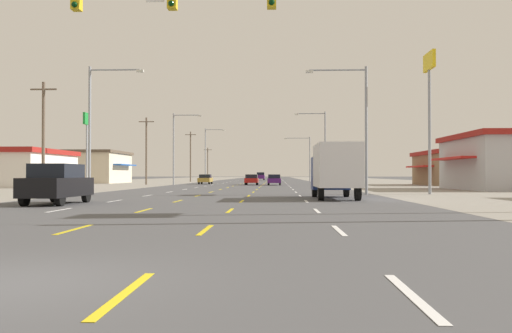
% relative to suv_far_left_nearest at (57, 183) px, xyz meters
% --- Properties ---
extents(ground_plane, '(572.00, 572.00, 0.00)m').
position_rel_suv_far_left_nearest_xyz_m(ground_plane, '(7.18, 47.07, -1.03)').
color(ground_plane, '#4C4C4F').
extents(lot_apron_left, '(28.00, 440.00, 0.01)m').
position_rel_suv_far_left_nearest_xyz_m(lot_apron_left, '(-17.57, 47.07, -1.02)').
color(lot_apron_left, gray).
rests_on(lot_apron_left, ground).
extents(lot_apron_right, '(28.00, 440.00, 0.01)m').
position_rel_suv_far_left_nearest_xyz_m(lot_apron_right, '(31.93, 47.07, -1.02)').
color(lot_apron_right, gray).
rests_on(lot_apron_right, ground).
extents(lane_markings, '(10.64, 227.60, 0.01)m').
position_rel_suv_far_left_nearest_xyz_m(lane_markings, '(7.18, 85.57, -1.02)').
color(lane_markings, white).
rests_on(lane_markings, ground).
extents(signal_span_wire, '(25.39, 0.53, 9.17)m').
position_rel_suv_far_left_nearest_xyz_m(signal_span_wire, '(6.77, -8.42, 4.33)').
color(signal_span_wire, brown).
rests_on(signal_span_wire, ground).
extents(suv_far_left_nearest, '(1.98, 4.90, 1.98)m').
position_rel_suv_far_left_nearest_xyz_m(suv_far_left_nearest, '(0.00, 0.00, 0.00)').
color(suv_far_left_nearest, black).
rests_on(suv_far_left_nearest, ground).
extents(box_truck_far_right_near, '(2.40, 7.20, 3.23)m').
position_rel_suv_far_left_nearest_xyz_m(box_truck_far_right_near, '(14.33, 6.23, 0.81)').
color(box_truck_far_right_near, navy).
rests_on(box_truck_far_right_near, ground).
extents(sedan_inner_right_mid, '(1.80, 4.50, 1.46)m').
position_rel_suv_far_left_nearest_xyz_m(sedan_inner_right_mid, '(10.55, 47.03, -0.27)').
color(sedan_inner_right_mid, '#4C196B').
rests_on(sedan_inner_right_mid, ground).
extents(sedan_center_turn_midfar, '(1.80, 4.50, 1.46)m').
position_rel_suv_far_left_nearest_xyz_m(sedan_center_turn_midfar, '(7.40, 48.36, -0.27)').
color(sedan_center_turn_midfar, red).
rests_on(sedan_center_turn_midfar, ground).
extents(sedan_far_left_far, '(1.80, 4.50, 1.46)m').
position_rel_suv_far_left_nearest_xyz_m(sedan_far_left_far, '(0.10, 54.61, -0.27)').
color(sedan_far_left_far, '#B28C33').
rests_on(sedan_far_left_far, ground).
extents(suv_center_turn_farther, '(1.98, 4.90, 1.98)m').
position_rel_suv_far_left_nearest_xyz_m(suv_center_turn_farther, '(6.93, 108.62, 0.00)').
color(suv_center_turn_farther, '#4C196B').
rests_on(suv_center_turn_farther, ground).
extents(storefront_left_row_1, '(9.81, 14.08, 4.40)m').
position_rel_suv_far_left_nearest_xyz_m(storefront_left_row_1, '(-19.71, 36.22, 1.20)').
color(storefront_left_row_1, silver).
rests_on(storefront_left_row_1, ground).
extents(storefront_left_row_2, '(13.52, 13.99, 5.43)m').
position_rel_suv_far_left_nearest_xyz_m(storefront_left_row_2, '(-21.54, 64.43, 1.71)').
color(storefront_left_row_2, beige).
rests_on(storefront_left_row_2, ground).
extents(storefront_right_row_2, '(12.89, 13.65, 4.65)m').
position_rel_suv_far_left_nearest_xyz_m(storefront_right_row_2, '(36.69, 48.13, 1.32)').
color(storefront_right_row_2, '#8C6B4C').
rests_on(storefront_right_row_2, ground).
extents(pole_sign_left_row_1, '(0.24, 1.93, 8.38)m').
position_rel_suv_far_left_nearest_xyz_m(pole_sign_left_row_1, '(-10.49, 33.37, 5.19)').
color(pole_sign_left_row_1, gray).
rests_on(pole_sign_left_row_1, ground).
extents(pole_sign_right_row_1, '(0.24, 2.50, 10.51)m').
position_rel_suv_far_left_nearest_xyz_m(pole_sign_right_row_1, '(22.15, 13.98, 6.92)').
color(pole_sign_right_row_1, gray).
rests_on(pole_sign_right_row_1, ground).
extents(streetlight_left_row_0, '(4.11, 0.26, 9.44)m').
position_rel_suv_far_left_nearest_xyz_m(streetlight_left_row_0, '(-2.55, 12.96, 4.46)').
color(streetlight_left_row_0, gray).
rests_on(streetlight_left_row_0, ground).
extents(streetlight_right_row_0, '(4.46, 0.26, 9.31)m').
position_rel_suv_far_left_nearest_xyz_m(streetlight_right_row_0, '(16.84, 12.96, 4.43)').
color(streetlight_right_row_0, gray).
rests_on(streetlight_right_row_0, ground).
extents(streetlight_left_row_1, '(3.92, 0.26, 9.68)m').
position_rel_suv_far_left_nearest_xyz_m(streetlight_left_row_1, '(-2.59, 45.32, 4.56)').
color(streetlight_left_row_1, gray).
rests_on(streetlight_left_row_1, ground).
extents(streetlight_right_row_1, '(4.14, 0.26, 9.82)m').
position_rel_suv_far_left_nearest_xyz_m(streetlight_right_row_1, '(16.91, 45.32, 4.66)').
color(streetlight_right_row_1, gray).
rests_on(streetlight_right_row_1, ground).
extents(streetlight_left_row_2, '(3.88, 0.26, 10.44)m').
position_rel_suv_far_left_nearest_xyz_m(streetlight_left_row_2, '(-2.62, 77.67, 4.94)').
color(streetlight_left_row_2, gray).
rests_on(streetlight_left_row_2, ground).
extents(streetlight_right_row_2, '(5.05, 0.26, 8.74)m').
position_rel_suv_far_left_nearest_xyz_m(streetlight_right_row_2, '(16.71, 77.67, 4.20)').
color(streetlight_right_row_2, gray).
rests_on(streetlight_right_row_2, ground).
extents(utility_pole_left_row_0, '(2.20, 0.26, 9.06)m').
position_rel_suv_far_left_nearest_xyz_m(utility_pole_left_row_0, '(-8.31, 17.18, 3.70)').
color(utility_pole_left_row_0, brown).
rests_on(utility_pole_left_row_0, ground).
extents(utility_pole_left_row_1, '(2.20, 0.26, 9.60)m').
position_rel_suv_far_left_nearest_xyz_m(utility_pole_left_row_1, '(-7.74, 49.75, 3.97)').
color(utility_pole_left_row_1, brown).
rests_on(utility_pole_left_row_1, ground).
extents(utility_pole_left_row_2, '(2.20, 0.26, 9.97)m').
position_rel_suv_far_left_nearest_xyz_m(utility_pole_left_row_2, '(-6.21, 79.76, 4.16)').
color(utility_pole_left_row_2, brown).
rests_on(utility_pole_left_row_2, ground).
extents(utility_pole_left_row_3, '(2.20, 0.26, 8.79)m').
position_rel_suv_far_left_nearest_xyz_m(utility_pole_left_row_3, '(-7.89, 119.66, 3.56)').
color(utility_pole_left_row_3, brown).
rests_on(utility_pole_left_row_3, ground).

